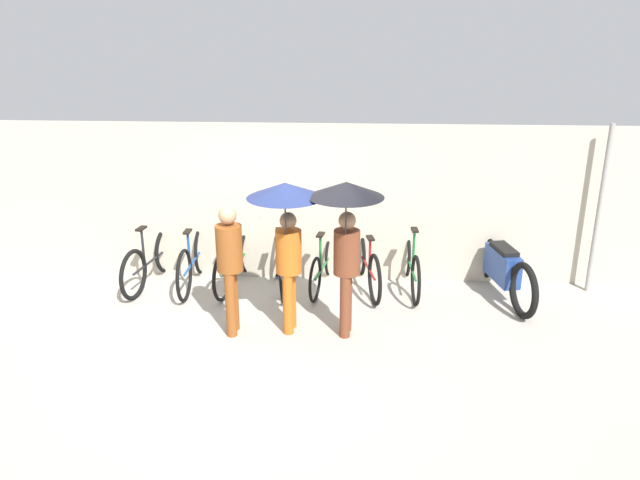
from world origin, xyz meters
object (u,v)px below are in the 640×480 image
parked_bicycle_1 (193,261)px  pedestrian_leading (230,261)px  parked_bicycle_3 (279,265)px  parked_bicycle_4 (323,265)px  parked_bicycle_6 (411,265)px  parked_bicycle_0 (151,260)px  parked_bicycle_5 (367,264)px  pedestrian_center (286,219)px  parked_bicycle_2 (237,260)px  pedestrian_trailing (346,221)px  motorcycle (502,267)px

parked_bicycle_1 → pedestrian_leading: pedestrian_leading is taller
parked_bicycle_1 → parked_bicycle_3: bearing=-91.9°
parked_bicycle_4 → parked_bicycle_6: (1.27, 0.01, 0.02)m
parked_bicycle_0 → parked_bicycle_5: 3.19m
parked_bicycle_5 → parked_bicycle_6: 0.64m
parked_bicycle_3 → parked_bicycle_6: parked_bicycle_6 is taller
parked_bicycle_3 → pedestrian_center: (0.28, -1.39, 1.15)m
parked_bicycle_2 → pedestrian_center: 2.06m
parked_bicycle_4 → pedestrian_leading: size_ratio=0.98×
parked_bicycle_4 → parked_bicycle_6: parked_bicycle_4 is taller
parked_bicycle_0 → pedestrian_leading: size_ratio=1.06×
parked_bicycle_0 → pedestrian_trailing: size_ratio=0.88×
pedestrian_trailing → motorcycle: bearing=-142.2°
pedestrian_leading → parked_bicycle_3: bearing=-106.8°
pedestrian_leading → pedestrian_trailing: bearing=178.6°
parked_bicycle_5 → motorcycle: parked_bicycle_5 is taller
parked_bicycle_0 → parked_bicycle_4: parked_bicycle_4 is taller
parked_bicycle_4 → pedestrian_leading: (-1.06, -1.48, 0.62)m
parked_bicycle_2 → parked_bicycle_6: size_ratio=1.03×
pedestrian_trailing → motorcycle: (2.20, 1.37, -1.09)m
parked_bicycle_3 → parked_bicycle_5: size_ratio=0.90×
parked_bicycle_3 → pedestrian_center: bearing=179.2°
pedestrian_leading → parked_bicycle_4: bearing=-125.8°
parked_bicycle_1 → pedestrian_center: bearing=-132.8°
pedestrian_leading → pedestrian_trailing: (1.41, -0.03, 0.55)m
parked_bicycle_5 → parked_bicycle_6: size_ratio=1.02×
parked_bicycle_6 → parked_bicycle_4: bearing=87.4°
parked_bicycle_3 → parked_bicycle_0: bearing=76.6°
parked_bicycle_4 → parked_bicycle_6: size_ratio=0.93×
parked_bicycle_3 → pedestrian_leading: pedestrian_leading is taller
parked_bicycle_3 → parked_bicycle_6: bearing=-99.7°
pedestrian_leading → parked_bicycle_5: bearing=-139.2°
parked_bicycle_0 → pedestrian_leading: 2.16m
pedestrian_leading → pedestrian_trailing: size_ratio=0.83×
parked_bicycle_0 → pedestrian_center: pedestrian_center is taller
parked_bicycle_0 → motorcycle: bearing=-82.0°
parked_bicycle_5 → pedestrian_leading: size_ratio=1.07×
pedestrian_center → parked_bicycle_4: bearing=-97.7°
motorcycle → parked_bicycle_2: bearing=76.6°
parked_bicycle_5 → parked_bicycle_4: bearing=78.6°
parked_bicycle_0 → parked_bicycle_3: 1.91m
parked_bicycle_4 → pedestrian_trailing: size_ratio=0.81×
parked_bicycle_0 → parked_bicycle_1: (0.64, -0.01, 0.01)m
parked_bicycle_5 → parked_bicycle_6: parked_bicycle_5 is taller
parked_bicycle_4 → parked_bicycle_5: size_ratio=0.91×
motorcycle → parked_bicycle_5: bearing=74.6°
parked_bicycle_3 → parked_bicycle_4: (0.64, 0.08, -0.01)m
pedestrian_leading → parked_bicycle_1: bearing=-59.3°
parked_bicycle_3 → parked_bicycle_5: parked_bicycle_5 is taller
parked_bicycle_1 → parked_bicycle_4: parked_bicycle_1 is taller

